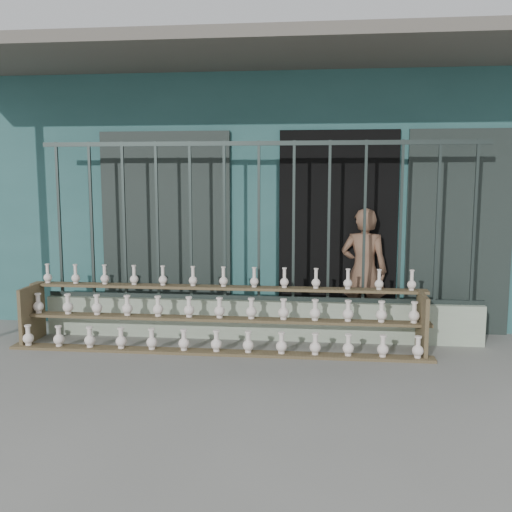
# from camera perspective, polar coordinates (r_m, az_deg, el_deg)

# --- Properties ---
(ground) EXTENTS (60.00, 60.00, 0.00)m
(ground) POSITION_cam_1_polar(r_m,az_deg,el_deg) (5.44, -1.16, -11.93)
(ground) COLOR slate
(workshop_building) EXTENTS (7.40, 6.60, 3.21)m
(workshop_building) POSITION_cam_1_polar(r_m,az_deg,el_deg) (9.33, 2.17, 6.42)
(workshop_building) COLOR #295857
(workshop_building) RESTS_ON ground
(parapet_wall) EXTENTS (5.00, 0.20, 0.45)m
(parapet_wall) POSITION_cam_1_polar(r_m,az_deg,el_deg) (6.61, 0.28, -6.33)
(parapet_wall) COLOR #A0B097
(parapet_wall) RESTS_ON ground
(security_fence) EXTENTS (5.00, 0.04, 1.80)m
(security_fence) POSITION_cam_1_polar(r_m,az_deg,el_deg) (6.43, 0.29, 3.44)
(security_fence) COLOR #283330
(security_fence) RESTS_ON parapet_wall
(shelf_rack) EXTENTS (4.50, 0.68, 0.85)m
(shelf_rack) POSITION_cam_1_polar(r_m,az_deg,el_deg) (6.23, -3.66, -5.91)
(shelf_rack) COLOR brown
(shelf_rack) RESTS_ON ground
(elderly_woman) EXTENTS (0.61, 0.46, 1.50)m
(elderly_woman) POSITION_cam_1_polar(r_m,az_deg,el_deg) (6.87, 10.73, -1.48)
(elderly_woman) COLOR brown
(elderly_woman) RESTS_ON ground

